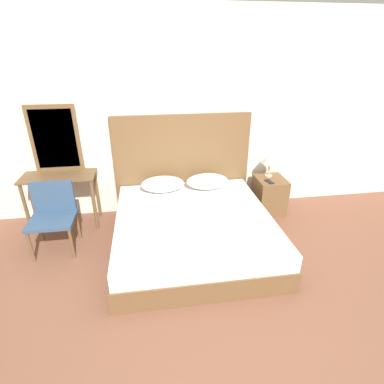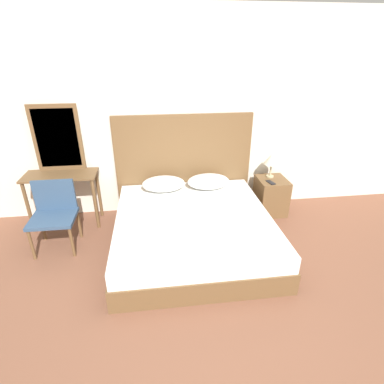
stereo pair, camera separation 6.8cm
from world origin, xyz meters
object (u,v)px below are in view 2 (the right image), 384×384
bed (193,231)px  chair (54,211)px  vanity_desk (62,185)px  nightstand (271,196)px  phone_on_bed (202,206)px  table_lamp (272,159)px  phone_on_nightstand (271,182)px

bed → chair: bearing=171.1°
vanity_desk → chair: chair is taller
bed → chair: size_ratio=2.37×
nightstand → chair: bearing=-171.2°
phone_on_bed → nightstand: (1.10, 0.52, -0.18)m
nightstand → phone_on_bed: bearing=-154.7°
table_lamp → phone_on_nightstand: bearing=-107.4°
vanity_desk → phone_on_bed: bearing=-17.8°
bed → phone_on_nightstand: bearing=26.8°
nightstand → vanity_desk: (-2.87, 0.05, 0.32)m
phone_on_bed → vanity_desk: vanity_desk is taller
phone_on_nightstand → chair: size_ratio=0.20×
table_lamp → bed: bearing=-147.3°
bed → chair: (-1.62, 0.25, 0.25)m
phone_on_bed → vanity_desk: (-1.76, 0.57, 0.14)m
phone_on_bed → chair: bearing=177.5°
nightstand → table_lamp: table_lamp is taller
bed → nightstand: size_ratio=3.67×
phone_on_nightstand → chair: (-2.78, -0.33, -0.06)m
nightstand → chair: size_ratio=0.65×
bed → vanity_desk: size_ratio=2.09×
phone_on_bed → nightstand: size_ratio=0.30×
nightstand → phone_on_nightstand: (-0.07, -0.11, 0.27)m
nightstand → phone_on_nightstand: size_ratio=3.21×
phone_on_bed → chair: (-1.76, 0.08, 0.02)m
table_lamp → phone_on_bed: bearing=-150.8°
phone_on_bed → phone_on_nightstand: size_ratio=0.97×
table_lamp → vanity_desk: 2.86m
vanity_desk → chair: (0.01, -0.49, -0.12)m
phone_on_nightstand → chair: bearing=-173.2°
bed → nightstand: 1.42m
nightstand → vanity_desk: vanity_desk is taller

